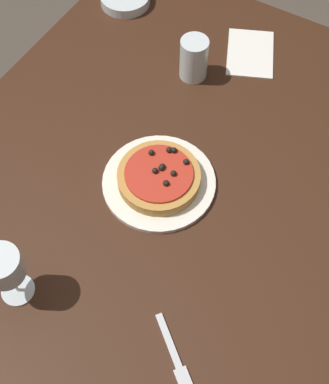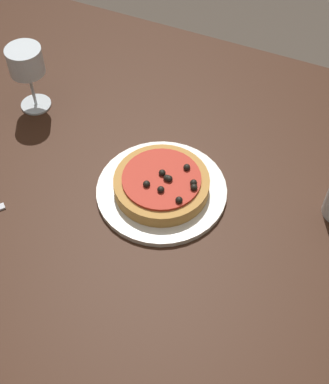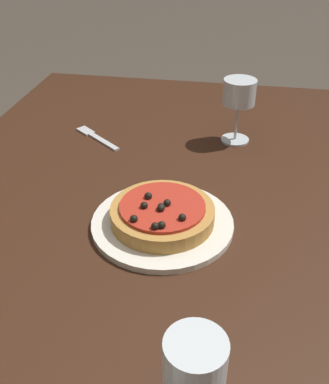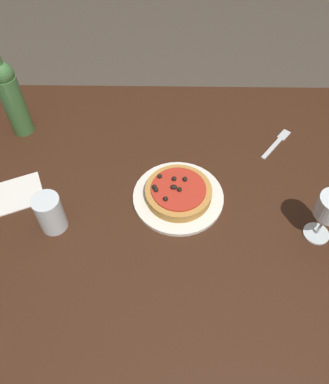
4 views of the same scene
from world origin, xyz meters
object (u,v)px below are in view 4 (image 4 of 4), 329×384
Objects in this scene: dinner_plate at (178,197)px; pizza at (178,192)px; wine_bottle at (11,97)px; dining_table at (191,214)px; fork at (277,142)px; water_cup at (50,213)px.

dinner_plate is 0.02m from pizza.
wine_bottle is at bearing 151.47° from pizza.
dining_table is at bearing -26.79° from wine_bottle.
wine_bottle is 0.87m from fork.
fork is (0.33, 0.23, -0.03)m from pizza.
wine_bottle is (-0.52, 0.28, 0.11)m from pizza.
dinner_plate is 0.81× the size of wine_bottle.
water_cup is (-0.39, -0.10, 0.14)m from dining_table.
dining_table is 0.67m from wine_bottle.
wine_bottle is at bearing 125.10° from fork.
dining_table is at bearing 14.42° from water_cup.
wine_bottle is (-0.52, 0.28, 0.13)m from dinner_plate.
wine_bottle reaches higher than water_cup.
water_cup is 0.83× the size of fork.
wine_bottle is (-0.57, 0.29, 0.22)m from dining_table.
pizza is 1.66× the size of water_cup.
pizza is 0.61m from wine_bottle.
pizza is at bearing 165.90° from dinner_plate.
water_cup is (0.18, -0.38, -0.08)m from wine_bottle.
fork is (0.29, 0.23, 0.08)m from dining_table.
dining_table is at bearing 167.66° from fork.
dinner_plate is 2.28× the size of water_cup.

